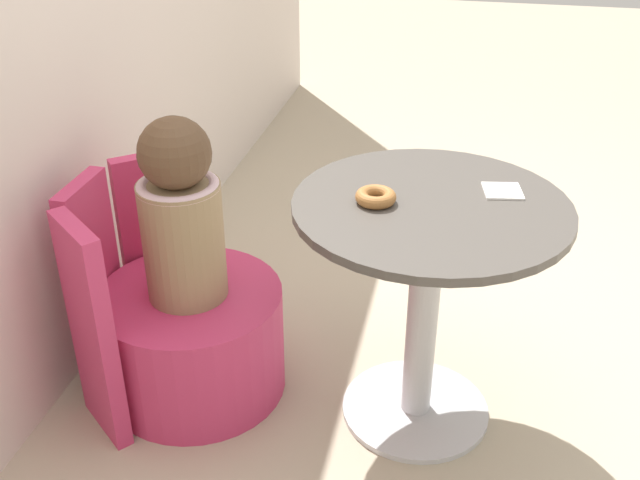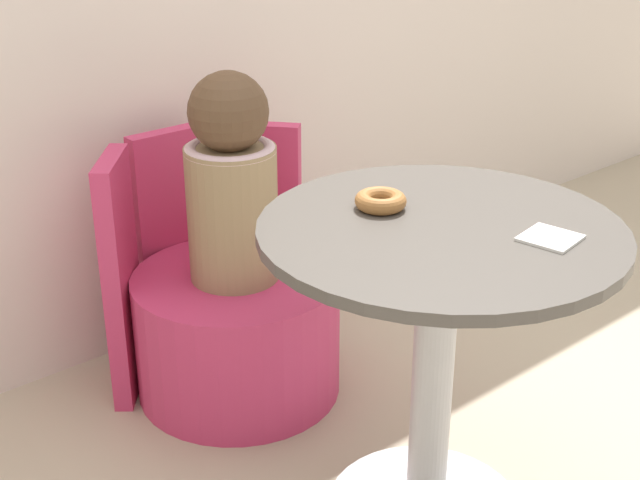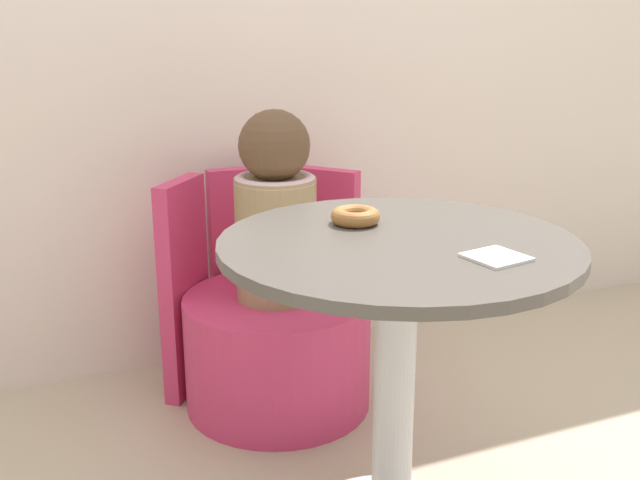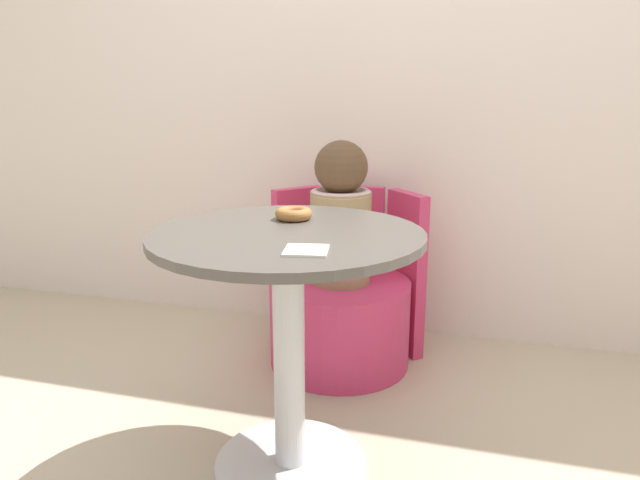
{
  "view_description": "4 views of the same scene",
  "coord_description": "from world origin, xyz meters",
  "px_view_note": "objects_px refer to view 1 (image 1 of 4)",
  "views": [
    {
      "loc": [
        -1.88,
        -0.1,
        1.61
      ],
      "look_at": [
        -0.06,
        0.29,
        0.56
      ],
      "focal_mm": 42.0,
      "sensor_mm": 36.0,
      "label": 1
    },
    {
      "loc": [
        -1.34,
        -1.1,
        1.41
      ],
      "look_at": [
        -0.15,
        0.3,
        0.6
      ],
      "focal_mm": 50.0,
      "sensor_mm": 36.0,
      "label": 2
    },
    {
      "loc": [
        -0.8,
        -1.3,
        1.16
      ],
      "look_at": [
        -0.11,
        0.35,
        0.62
      ],
      "focal_mm": 42.0,
      "sensor_mm": 36.0,
      "label": 3
    },
    {
      "loc": [
        0.39,
        -1.42,
        1.08
      ],
      "look_at": [
        -0.11,
        0.38,
        0.6
      ],
      "focal_mm": 32.0,
      "sensor_mm": 36.0,
      "label": 4
    }
  ],
  "objects_px": {
    "round_table": "(426,270)",
    "donut": "(376,197)",
    "child_figure": "(181,214)",
    "tub_chair": "(194,340)"
  },
  "relations": [
    {
      "from": "round_table",
      "to": "donut",
      "type": "xyz_separation_m",
      "value": [
        -0.03,
        0.15,
        0.22
      ]
    },
    {
      "from": "round_table",
      "to": "child_figure",
      "type": "distance_m",
      "value": 0.71
    },
    {
      "from": "tub_chair",
      "to": "donut",
      "type": "relative_size",
      "value": 5.21
    },
    {
      "from": "round_table",
      "to": "child_figure",
      "type": "bearing_deg",
      "value": 91.65
    },
    {
      "from": "donut",
      "to": "tub_chair",
      "type": "bearing_deg",
      "value": 89.07
    },
    {
      "from": "round_table",
      "to": "tub_chair",
      "type": "relative_size",
      "value": 1.31
    },
    {
      "from": "tub_chair",
      "to": "child_figure",
      "type": "height_order",
      "value": "child_figure"
    },
    {
      "from": "round_table",
      "to": "child_figure",
      "type": "height_order",
      "value": "child_figure"
    },
    {
      "from": "round_table",
      "to": "donut",
      "type": "height_order",
      "value": "donut"
    },
    {
      "from": "child_figure",
      "to": "donut",
      "type": "relative_size",
      "value": 5.14
    }
  ]
}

